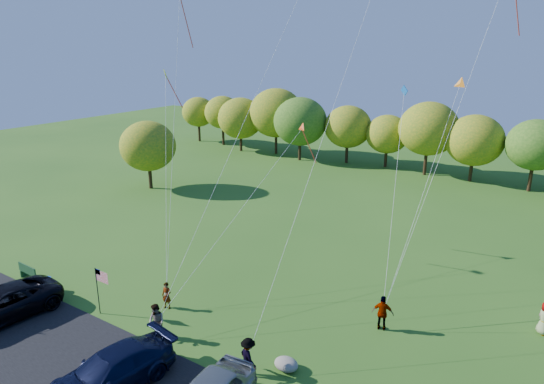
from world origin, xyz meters
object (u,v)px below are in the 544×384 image
(minivan_dark, at_px, (1,305))
(flyer_c, at_px, (248,357))
(flyer_b, at_px, (156,322))
(flyer_d, at_px, (383,313))
(flyer_a, at_px, (167,296))
(minivan_navy, at_px, (111,371))
(park_bench, at_px, (29,272))
(trash_barrel, at_px, (47,285))

(minivan_dark, bearing_deg, flyer_c, 20.11)
(flyer_b, height_order, flyer_d, flyer_b)
(flyer_d, bearing_deg, flyer_a, 9.57)
(flyer_c, bearing_deg, minivan_navy, 67.30)
(park_bench, xyz_separation_m, trash_barrel, (2.26, -0.23, -0.12))
(flyer_a, bearing_deg, minivan_dark, -151.30)
(flyer_d, bearing_deg, trash_barrel, 8.00)
(flyer_a, xyz_separation_m, park_bench, (-9.70, -2.36, -0.22))
(minivan_dark, xyz_separation_m, flyer_d, (17.43, 10.41, 0.05))
(trash_barrel, bearing_deg, minivan_dark, -74.54)
(flyer_c, bearing_deg, flyer_b, 27.59)
(park_bench, bearing_deg, flyer_a, 15.44)
(trash_barrel, bearing_deg, park_bench, 174.19)
(minivan_navy, xyz_separation_m, trash_barrel, (-10.30, 3.56, -0.46))
(minivan_dark, distance_m, flyer_a, 8.73)
(flyer_c, relative_size, park_bench, 0.96)
(flyer_c, height_order, flyer_d, flyer_d)
(flyer_b, xyz_separation_m, park_bench, (-11.44, 0.06, -0.40))
(flyer_b, bearing_deg, minivan_dark, -149.56)
(minivan_navy, distance_m, flyer_c, 5.92)
(minivan_navy, height_order, trash_barrel, minivan_navy)
(flyer_b, distance_m, park_bench, 11.44)
(flyer_a, height_order, flyer_c, flyer_c)
(flyer_b, relative_size, trash_barrel, 2.20)
(flyer_c, xyz_separation_m, park_bench, (-16.89, -0.26, -0.35))
(flyer_c, bearing_deg, trash_barrel, 26.11)
(minivan_dark, relative_size, flyer_b, 3.19)
(minivan_dark, relative_size, flyer_d, 3.20)
(flyer_b, height_order, flyer_c, flyer_b)
(flyer_a, relative_size, flyer_c, 0.86)
(minivan_dark, bearing_deg, flyer_b, 27.13)
(flyer_d, relative_size, park_bench, 1.01)
(flyer_d, distance_m, trash_barrel, 19.70)
(flyer_a, xyz_separation_m, flyer_b, (1.74, -2.42, 0.17))
(park_bench, bearing_deg, flyer_b, 1.46)
(flyer_b, distance_m, flyer_c, 5.46)
(park_bench, bearing_deg, flyer_c, 2.66)
(flyer_c, xyz_separation_m, flyer_d, (3.69, 6.74, 0.04))
(minivan_navy, relative_size, flyer_d, 3.01)
(flyer_a, bearing_deg, flyer_d, 10.50)
(flyer_a, relative_size, flyer_d, 0.82)
(flyer_d, xyz_separation_m, park_bench, (-20.58, -7.00, -0.40))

